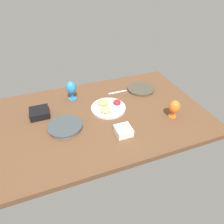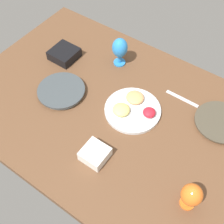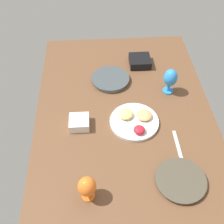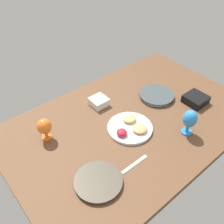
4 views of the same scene
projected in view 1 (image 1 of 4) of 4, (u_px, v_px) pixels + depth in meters
The scene contains 9 objects.
ground_plane at pixel (103, 116), 155.15cm from camera, with size 160.00×104.00×4.00cm, color brown.
dinner_plate_left at pixel (65, 126), 139.71cm from camera, with size 24.71×24.71×2.79cm.
dinner_plate_right at pixel (141, 89), 182.24cm from camera, with size 24.74×24.74×2.21cm.
fruit_platter at pixel (108, 107), 158.16cm from camera, with size 28.01×28.01×5.32cm.
hurricane_glass_orange at pixel (174, 107), 145.76cm from camera, with size 8.47×8.47×14.39cm.
hurricane_glass_blue at pixel (71, 89), 164.10cm from camera, with size 8.55×8.55×16.99cm.
square_bowl_white at pixel (123, 130), 134.17cm from camera, with size 11.05×11.05×5.33cm.
square_bowl_black at pixel (39, 112), 150.28cm from camera, with size 14.24×14.24×5.37cm.
fork_by_right_plate at pixel (118, 92), 179.37cm from camera, with size 18.00×1.80×0.60cm, color silver.
Camera 1 is at (-35.27, -116.47, 94.54)cm, focal length 31.27 mm.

